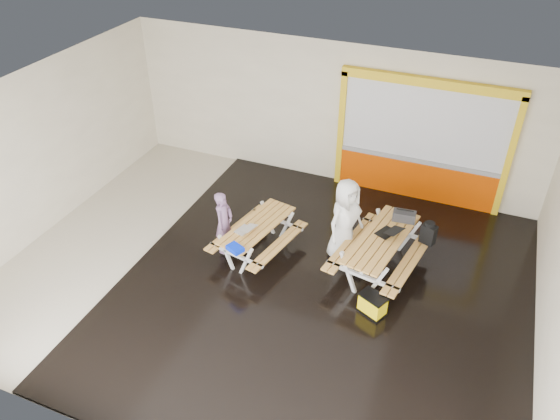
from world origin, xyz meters
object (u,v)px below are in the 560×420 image
at_px(picnic_table_left, 257,231).
at_px(blue_pouch, 235,248).
at_px(laptop_right, 389,232).
at_px(backpack, 429,233).
at_px(toolbox, 404,216).
at_px(person_right, 345,220).
at_px(fluke_bag, 372,305).
at_px(person_left, 224,222).
at_px(dark_case, 358,266).
at_px(laptop_left, 245,229).
at_px(picnic_table_right, 381,246).

height_order(picnic_table_left, blue_pouch, blue_pouch).
relative_size(laptop_right, backpack, 1.16).
relative_size(laptop_right, blue_pouch, 1.82).
bearing_deg(toolbox, person_right, -155.68).
distance_m(picnic_table_left, person_right, 1.78).
distance_m(blue_pouch, backpack, 3.77).
relative_size(blue_pouch, fluke_bag, 0.54).
bearing_deg(person_left, backpack, -71.72).
xyz_separation_m(person_left, backpack, (3.86, 1.20, 0.00)).
bearing_deg(backpack, laptop_right, -147.74).
relative_size(person_right, toolbox, 3.81).
height_order(person_right, toolbox, person_right).
bearing_deg(dark_case, blue_pouch, -150.77).
bearing_deg(picnic_table_left, backpack, 16.76).
bearing_deg(picnic_table_left, person_left, -160.07).
bearing_deg(person_left, laptop_left, -96.99).
bearing_deg(fluke_bag, dark_case, 117.56).
height_order(picnic_table_right, dark_case, picnic_table_right).
xyz_separation_m(picnic_table_left, picnic_table_right, (2.44, 0.39, 0.08)).
height_order(laptop_right, fluke_bag, laptop_right).
xyz_separation_m(person_left, person_right, (2.26, 0.85, 0.11)).
bearing_deg(blue_pouch, picnic_table_right, 27.53).
distance_m(dark_case, fluke_bag, 1.22).
bearing_deg(blue_pouch, fluke_bag, 2.03).
xyz_separation_m(person_right, dark_case, (0.42, -0.36, -0.77)).
bearing_deg(picnic_table_left, dark_case, 7.42).
height_order(person_right, backpack, person_right).
distance_m(person_right, dark_case, 0.95).
bearing_deg(laptop_right, fluke_bag, -86.41).
bearing_deg(picnic_table_right, laptop_right, 57.32).
bearing_deg(laptop_right, toolbox, 73.38).
bearing_deg(dark_case, backpack, 30.94).
xyz_separation_m(person_right, laptop_right, (0.90, -0.09, 0.02)).
bearing_deg(backpack, toolbox, 165.81).
relative_size(person_left, laptop_right, 2.45).
height_order(picnic_table_right, toolbox, toolbox).
distance_m(toolbox, dark_case, 1.35).
height_order(blue_pouch, toolbox, toolbox).
bearing_deg(dark_case, picnic_table_right, 17.38).
bearing_deg(toolbox, dark_case, -127.78).
relative_size(laptop_left, dark_case, 1.08).
xyz_separation_m(laptop_left, blue_pouch, (0.08, -0.61, -0.01)).
bearing_deg(backpack, picnic_table_left, -163.24).
xyz_separation_m(person_left, fluke_bag, (3.24, -0.58, -0.54)).
xyz_separation_m(picnic_table_left, fluke_bag, (2.62, -0.81, -0.33)).
bearing_deg(toolbox, laptop_left, -153.54).
distance_m(toolbox, fluke_bag, 2.05).
height_order(picnic_table_right, laptop_right, laptop_right).
height_order(picnic_table_right, blue_pouch, picnic_table_right).
distance_m(laptop_right, dark_case, 0.96).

